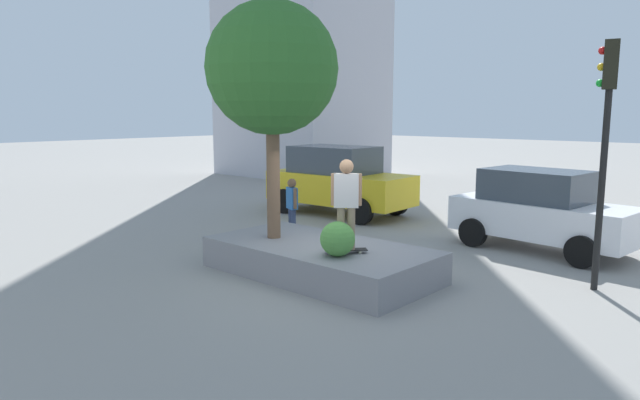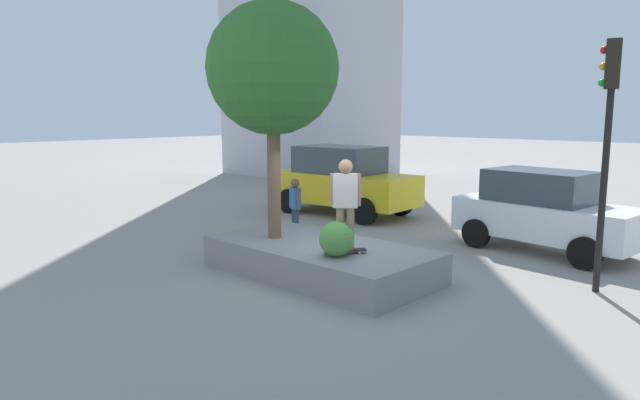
{
  "view_description": "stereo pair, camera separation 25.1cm",
  "coord_description": "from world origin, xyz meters",
  "px_view_note": "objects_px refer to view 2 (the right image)",
  "views": [
    {
      "loc": [
        7.06,
        -8.25,
        3.25
      ],
      "look_at": [
        -0.39,
        -0.04,
        1.53
      ],
      "focal_mm": 31.69,
      "sensor_mm": 36.0,
      "label": 1
    },
    {
      "loc": [
        7.24,
        -8.08,
        3.25
      ],
      "look_at": [
        -0.39,
        -0.04,
        1.53
      ],
      "focal_mm": 31.69,
      "sensor_mm": 36.0,
      "label": 2
    }
  ],
  "objects_px": {
    "plaza_tree": "(273,69)",
    "traffic_light_corner": "(608,123)",
    "planter_ledge": "(320,259)",
    "police_car": "(544,211)",
    "bystander_watching": "(295,203)",
    "taxi_cab": "(343,180)",
    "skateboard": "(345,250)",
    "skateboarder": "(345,198)"
  },
  "relations": [
    {
      "from": "skateboarder",
      "to": "taxi_cab",
      "type": "height_order",
      "value": "skateboarder"
    },
    {
      "from": "planter_ledge",
      "to": "skateboard",
      "type": "height_order",
      "value": "skateboard"
    },
    {
      "from": "planter_ledge",
      "to": "police_car",
      "type": "bearing_deg",
      "value": 64.19
    },
    {
      "from": "plaza_tree",
      "to": "skateboard",
      "type": "relative_size",
      "value": 6.55
    },
    {
      "from": "planter_ledge",
      "to": "traffic_light_corner",
      "type": "bearing_deg",
      "value": 31.47
    },
    {
      "from": "plaza_tree",
      "to": "traffic_light_corner",
      "type": "height_order",
      "value": "plaza_tree"
    },
    {
      "from": "skateboard",
      "to": "taxi_cab",
      "type": "distance_m",
      "value": 7.7
    },
    {
      "from": "plaza_tree",
      "to": "skateboard",
      "type": "bearing_deg",
      "value": -0.47
    },
    {
      "from": "traffic_light_corner",
      "to": "plaza_tree",
      "type": "bearing_deg",
      "value": -152.42
    },
    {
      "from": "plaza_tree",
      "to": "taxi_cab",
      "type": "bearing_deg",
      "value": 118.38
    },
    {
      "from": "taxi_cab",
      "to": "skateboarder",
      "type": "bearing_deg",
      "value": -48.49
    },
    {
      "from": "planter_ledge",
      "to": "traffic_light_corner",
      "type": "height_order",
      "value": "traffic_light_corner"
    },
    {
      "from": "skateboard",
      "to": "planter_ledge",
      "type": "bearing_deg",
      "value": 165.9
    },
    {
      "from": "taxi_cab",
      "to": "bystander_watching",
      "type": "relative_size",
      "value": 3.13
    },
    {
      "from": "police_car",
      "to": "skateboard",
      "type": "bearing_deg",
      "value": -106.84
    },
    {
      "from": "traffic_light_corner",
      "to": "bystander_watching",
      "type": "xyz_separation_m",
      "value": [
        -7.44,
        -0.48,
        -2.19
      ]
    },
    {
      "from": "skateboarder",
      "to": "taxi_cab",
      "type": "bearing_deg",
      "value": 131.51
    },
    {
      "from": "planter_ledge",
      "to": "skateboarder",
      "type": "distance_m",
      "value": 1.63
    },
    {
      "from": "skateboard",
      "to": "skateboarder",
      "type": "bearing_deg",
      "value": 0.0
    },
    {
      "from": "police_car",
      "to": "traffic_light_corner",
      "type": "xyz_separation_m",
      "value": [
        1.96,
        -2.38,
        2.1
      ]
    },
    {
      "from": "plaza_tree",
      "to": "skateboard",
      "type": "distance_m",
      "value": 3.97
    },
    {
      "from": "planter_ledge",
      "to": "police_car",
      "type": "relative_size",
      "value": 1.09
    },
    {
      "from": "taxi_cab",
      "to": "traffic_light_corner",
      "type": "bearing_deg",
      "value": -18.18
    },
    {
      "from": "plaza_tree",
      "to": "bystander_watching",
      "type": "xyz_separation_m",
      "value": [
        -1.88,
        2.42,
        -3.24
      ]
    },
    {
      "from": "skateboard",
      "to": "traffic_light_corner",
      "type": "relative_size",
      "value": 0.16
    },
    {
      "from": "skateboarder",
      "to": "traffic_light_corner",
      "type": "distance_m",
      "value": 4.81
    },
    {
      "from": "planter_ledge",
      "to": "police_car",
      "type": "distance_m",
      "value": 5.68
    },
    {
      "from": "traffic_light_corner",
      "to": "bystander_watching",
      "type": "relative_size",
      "value": 2.94
    },
    {
      "from": "planter_ledge",
      "to": "skateboarder",
      "type": "xyz_separation_m",
      "value": [
        0.86,
        -0.21,
        1.37
      ]
    },
    {
      "from": "skateboard",
      "to": "skateboarder",
      "type": "height_order",
      "value": "skateboarder"
    },
    {
      "from": "police_car",
      "to": "bystander_watching",
      "type": "relative_size",
      "value": 2.77
    },
    {
      "from": "police_car",
      "to": "bystander_watching",
      "type": "distance_m",
      "value": 6.18
    },
    {
      "from": "skateboard",
      "to": "bystander_watching",
      "type": "distance_m",
      "value": 4.58
    },
    {
      "from": "skateboarder",
      "to": "taxi_cab",
      "type": "xyz_separation_m",
      "value": [
        -5.1,
        5.76,
        -0.58
      ]
    },
    {
      "from": "bystander_watching",
      "to": "skateboard",
      "type": "bearing_deg",
      "value": -32.16
    },
    {
      "from": "plaza_tree",
      "to": "skateboarder",
      "type": "distance_m",
      "value": 3.15
    },
    {
      "from": "skateboarder",
      "to": "planter_ledge",
      "type": "bearing_deg",
      "value": 165.9
    },
    {
      "from": "taxi_cab",
      "to": "bystander_watching",
      "type": "bearing_deg",
      "value": -69.84
    },
    {
      "from": "plaza_tree",
      "to": "bystander_watching",
      "type": "height_order",
      "value": "plaza_tree"
    },
    {
      "from": "police_car",
      "to": "plaza_tree",
      "type": "bearing_deg",
      "value": -124.26
    },
    {
      "from": "skateboard",
      "to": "traffic_light_corner",
      "type": "distance_m",
      "value": 5.18
    },
    {
      "from": "taxi_cab",
      "to": "traffic_light_corner",
      "type": "xyz_separation_m",
      "value": [
        8.66,
        -2.84,
        1.96
      ]
    }
  ]
}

